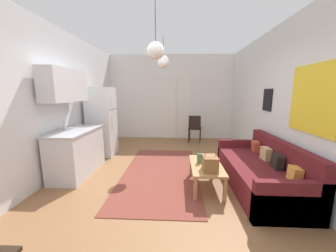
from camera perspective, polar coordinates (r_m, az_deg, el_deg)
ground_plane at (r=3.56m, az=-1.16°, el=-18.03°), size 4.84×7.73×0.10m
wall_back at (r=6.75m, az=1.03°, el=8.47°), size 4.44×0.13×2.89m
wall_right at (r=3.68m, az=34.88°, el=5.50°), size 0.12×7.33×2.89m
wall_left at (r=3.94m, az=-34.71°, el=5.70°), size 0.12×7.33×2.89m
area_rug at (r=4.01m, az=-2.25°, el=-13.74°), size 1.48×2.95×0.01m
couch at (r=3.76m, az=26.40°, el=-12.24°), size 0.91×2.10×0.82m
coffee_table at (r=3.40m, az=11.39°, el=-12.10°), size 0.52×0.97×0.41m
bamboo_vase at (r=3.39m, az=9.43°, el=-9.52°), size 0.09×0.09×0.39m
handbag at (r=3.09m, az=12.52°, el=-10.91°), size 0.23×0.29×0.35m
refrigerator at (r=5.19m, az=-19.27°, el=1.23°), size 0.64×0.62×1.75m
kitchen_counter at (r=4.18m, az=-26.31°, el=-2.63°), size 0.60×1.30×2.06m
accent_chair at (r=6.20m, az=8.05°, el=-0.36°), size 0.47×0.46×0.90m
pendant_lamp_near at (r=2.87m, az=-3.73°, el=21.70°), size 0.24×0.24×0.81m
pendant_lamp_far at (r=4.64m, az=-1.41°, el=18.71°), size 0.28×0.28×0.71m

